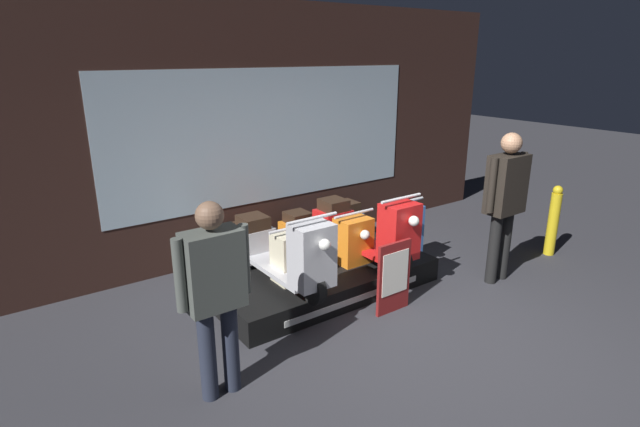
{
  "coord_description": "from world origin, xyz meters",
  "views": [
    {
      "loc": [
        -3.27,
        -2.58,
        2.57
      ],
      "look_at": [
        -0.09,
        1.82,
        0.82
      ],
      "focal_mm": 28.0,
      "sensor_mm": 36.0,
      "label": 1
    }
  ],
  "objects_px": {
    "scooter_backrow_0": "(267,257)",
    "scooter_backrow_1": "(324,242)",
    "scooter_backrow_2": "(374,229)",
    "street_bollard": "(553,221)",
    "scooter_display_left": "(281,251)",
    "price_sign_board": "(394,277)",
    "person_left_browsing": "(215,286)",
    "scooter_display_right": "(365,230)",
    "person_right_browsing": "(505,195)"
  },
  "relations": [
    {
      "from": "scooter_backrow_0",
      "to": "scooter_backrow_2",
      "type": "bearing_deg",
      "value": 0.0
    },
    {
      "from": "scooter_backrow_2",
      "to": "price_sign_board",
      "type": "bearing_deg",
      "value": -124.56
    },
    {
      "from": "scooter_display_left",
      "to": "person_right_browsing",
      "type": "xyz_separation_m",
      "value": [
        2.38,
        -0.95,
        0.43
      ]
    },
    {
      "from": "person_left_browsing",
      "to": "person_right_browsing",
      "type": "bearing_deg",
      "value": -0.0
    },
    {
      "from": "person_left_browsing",
      "to": "scooter_display_right",
      "type": "bearing_deg",
      "value": 22.59
    },
    {
      "from": "person_right_browsing",
      "to": "street_bollard",
      "type": "relative_size",
      "value": 1.85
    },
    {
      "from": "person_right_browsing",
      "to": "scooter_display_left",
      "type": "bearing_deg",
      "value": 158.24
    },
    {
      "from": "scooter_display_left",
      "to": "price_sign_board",
      "type": "bearing_deg",
      "value": -42.29
    },
    {
      "from": "price_sign_board",
      "to": "street_bollard",
      "type": "distance_m",
      "value": 2.79
    },
    {
      "from": "person_right_browsing",
      "to": "scooter_backrow_1",
      "type": "bearing_deg",
      "value": 134.21
    },
    {
      "from": "scooter_display_left",
      "to": "price_sign_board",
      "type": "relative_size",
      "value": 2.1
    },
    {
      "from": "person_left_browsing",
      "to": "person_right_browsing",
      "type": "distance_m",
      "value": 3.54
    },
    {
      "from": "scooter_display_left",
      "to": "scooter_backrow_1",
      "type": "height_order",
      "value": "scooter_display_left"
    },
    {
      "from": "street_bollard",
      "to": "scooter_backrow_2",
      "type": "bearing_deg",
      "value": 143.2
    },
    {
      "from": "scooter_backrow_2",
      "to": "street_bollard",
      "type": "bearing_deg",
      "value": -36.8
    },
    {
      "from": "person_left_browsing",
      "to": "street_bollard",
      "type": "relative_size",
      "value": 1.67
    },
    {
      "from": "scooter_backrow_0",
      "to": "scooter_backrow_2",
      "type": "relative_size",
      "value": 1.0
    },
    {
      "from": "scooter_backrow_1",
      "to": "scooter_backrow_2",
      "type": "distance_m",
      "value": 0.82
    },
    {
      "from": "street_bollard",
      "to": "scooter_display_right",
      "type": "bearing_deg",
      "value": 160.77
    },
    {
      "from": "scooter_display_left",
      "to": "scooter_backrow_1",
      "type": "bearing_deg",
      "value": 29.38
    },
    {
      "from": "scooter_display_left",
      "to": "scooter_backrow_1",
      "type": "relative_size",
      "value": 1.0
    },
    {
      "from": "scooter_display_right",
      "to": "scooter_backrow_0",
      "type": "distance_m",
      "value": 1.18
    },
    {
      "from": "scooter_display_right",
      "to": "price_sign_board",
      "type": "height_order",
      "value": "scooter_display_right"
    },
    {
      "from": "price_sign_board",
      "to": "street_bollard",
      "type": "xyz_separation_m",
      "value": [
        2.78,
        -0.09,
        0.08
      ]
    },
    {
      "from": "street_bollard",
      "to": "scooter_backrow_0",
      "type": "bearing_deg",
      "value": 158.25
    },
    {
      "from": "scooter_backrow_0",
      "to": "street_bollard",
      "type": "distance_m",
      "value": 3.8
    },
    {
      "from": "scooter_backrow_0",
      "to": "street_bollard",
      "type": "xyz_separation_m",
      "value": [
        3.53,
        -1.41,
        0.12
      ]
    },
    {
      "from": "person_left_browsing",
      "to": "price_sign_board",
      "type": "xyz_separation_m",
      "value": [
        2.01,
        0.17,
        -0.54
      ]
    },
    {
      "from": "scooter_backrow_0",
      "to": "person_left_browsing",
      "type": "height_order",
      "value": "person_left_browsing"
    },
    {
      "from": "scooter_display_left",
      "to": "scooter_backrow_1",
      "type": "distance_m",
      "value": 1.11
    },
    {
      "from": "scooter_display_right",
      "to": "person_left_browsing",
      "type": "xyz_separation_m",
      "value": [
        -2.29,
        -0.95,
        0.31
      ]
    },
    {
      "from": "scooter_display_left",
      "to": "person_right_browsing",
      "type": "bearing_deg",
      "value": -21.76
    },
    {
      "from": "scooter_display_left",
      "to": "scooter_display_right",
      "type": "xyz_separation_m",
      "value": [
        1.13,
        0.0,
        0.0
      ]
    },
    {
      "from": "scooter_backrow_2",
      "to": "street_bollard",
      "type": "height_order",
      "value": "street_bollard"
    },
    {
      "from": "scooter_backrow_1",
      "to": "scooter_backrow_2",
      "type": "relative_size",
      "value": 1.0
    },
    {
      "from": "scooter_backrow_2",
      "to": "person_left_browsing",
      "type": "bearing_deg",
      "value": -153.08
    },
    {
      "from": "scooter_backrow_0",
      "to": "scooter_backrow_1",
      "type": "xyz_separation_m",
      "value": [
        0.82,
        0.0,
        0.0
      ]
    },
    {
      "from": "scooter_backrow_0",
      "to": "person_right_browsing",
      "type": "bearing_deg",
      "value": -33.2
    },
    {
      "from": "scooter_backrow_2",
      "to": "price_sign_board",
      "type": "height_order",
      "value": "scooter_backrow_2"
    },
    {
      "from": "person_right_browsing",
      "to": "price_sign_board",
      "type": "height_order",
      "value": "person_right_browsing"
    },
    {
      "from": "scooter_backrow_2",
      "to": "person_left_browsing",
      "type": "xyz_separation_m",
      "value": [
        -2.92,
        -1.48,
        0.58
      ]
    },
    {
      "from": "scooter_display_left",
      "to": "street_bollard",
      "type": "height_order",
      "value": "scooter_display_left"
    },
    {
      "from": "scooter_display_right",
      "to": "person_left_browsing",
      "type": "bearing_deg",
      "value": -157.41
    },
    {
      "from": "scooter_backrow_0",
      "to": "person_left_browsing",
      "type": "distance_m",
      "value": 2.04
    },
    {
      "from": "scooter_backrow_0",
      "to": "price_sign_board",
      "type": "bearing_deg",
      "value": -60.55
    },
    {
      "from": "scooter_display_left",
      "to": "scooter_backrow_0",
      "type": "height_order",
      "value": "scooter_display_left"
    },
    {
      "from": "scooter_backrow_0",
      "to": "person_right_browsing",
      "type": "distance_m",
      "value": 2.8
    },
    {
      "from": "scooter_backrow_1",
      "to": "person_left_browsing",
      "type": "xyz_separation_m",
      "value": [
        -2.1,
        -1.48,
        0.58
      ]
    },
    {
      "from": "scooter_backrow_0",
      "to": "scooter_backrow_1",
      "type": "height_order",
      "value": "same"
    },
    {
      "from": "scooter_display_right",
      "to": "person_left_browsing",
      "type": "height_order",
      "value": "person_left_browsing"
    }
  ]
}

